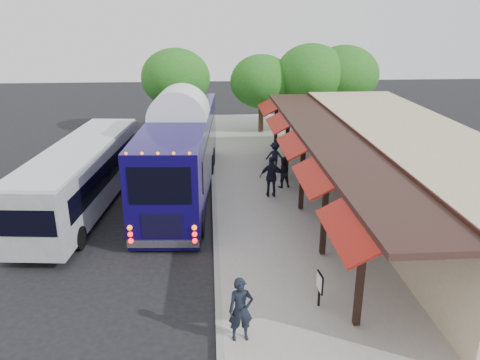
# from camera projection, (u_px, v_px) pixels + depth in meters

# --- Properties ---
(ground) EXTENTS (90.00, 90.00, 0.00)m
(ground) POSITION_uv_depth(u_px,v_px,m) (215.00, 262.00, 16.38)
(ground) COLOR black
(ground) RESTS_ON ground
(sidewalk) EXTENTS (10.00, 40.00, 0.15)m
(sidewalk) POSITION_uv_depth(u_px,v_px,m) (328.00, 211.00, 20.42)
(sidewalk) COLOR #9E9B93
(sidewalk) RESTS_ON ground
(curb) EXTENTS (0.20, 40.00, 0.16)m
(curb) POSITION_uv_depth(u_px,v_px,m) (215.00, 214.00, 20.11)
(curb) COLOR gray
(curb) RESTS_ON ground
(station_shelter) EXTENTS (8.15, 20.00, 3.60)m
(station_shelter) POSITION_uv_depth(u_px,v_px,m) (408.00, 171.00, 20.03)
(station_shelter) COLOR tan
(station_shelter) RESTS_ON ground
(coach_bus) EXTENTS (3.44, 12.69, 4.02)m
(coach_bus) POSITION_uv_depth(u_px,v_px,m) (181.00, 149.00, 22.00)
(coach_bus) COLOR #100650
(coach_bus) RESTS_ON ground
(city_bus) EXTENTS (3.37, 10.95, 2.89)m
(city_bus) POSITION_uv_depth(u_px,v_px,m) (82.00, 174.00, 20.31)
(city_bus) COLOR gray
(city_bus) RESTS_ON ground
(ped_a) EXTENTS (0.69, 0.49, 1.78)m
(ped_a) POSITION_uv_depth(u_px,v_px,m) (241.00, 310.00, 12.04)
(ped_a) COLOR black
(ped_a) RESTS_ON sidewalk
(ped_b) EXTENTS (0.84, 0.71, 1.55)m
(ped_b) POSITION_uv_depth(u_px,v_px,m) (283.00, 172.00, 22.67)
(ped_b) COLOR black
(ped_b) RESTS_ON sidewalk
(ped_c) EXTENTS (1.14, 0.51, 1.92)m
(ped_c) POSITION_uv_depth(u_px,v_px,m) (272.00, 177.00, 21.49)
(ped_c) COLOR black
(ped_c) RESTS_ON sidewalk
(ped_d) EXTENTS (1.14, 0.88, 1.56)m
(ped_d) POSITION_uv_depth(u_px,v_px,m) (275.00, 156.00, 25.18)
(ped_d) COLOR black
(ped_d) RESTS_ON sidewalk
(sign_board) EXTENTS (0.10, 0.49, 1.08)m
(sign_board) POSITION_uv_depth(u_px,v_px,m) (320.00, 284.00, 13.45)
(sign_board) COLOR black
(sign_board) RESTS_ON sidewalk
(tree_left) EXTENTS (4.33, 4.33, 5.55)m
(tree_left) POSITION_uv_depth(u_px,v_px,m) (261.00, 82.00, 32.29)
(tree_left) COLOR #382314
(tree_left) RESTS_ON ground
(tree_mid) EXTENTS (4.90, 4.90, 6.28)m
(tree_mid) POSITION_uv_depth(u_px,v_px,m) (311.00, 75.00, 31.98)
(tree_mid) COLOR #382314
(tree_mid) RESTS_ON ground
(tree_right) EXTENTS (4.80, 4.80, 6.14)m
(tree_right) POSITION_uv_depth(u_px,v_px,m) (344.00, 75.00, 32.45)
(tree_right) COLOR #382314
(tree_right) RESTS_ON ground
(tree_far) EXTENTS (4.69, 4.69, 6.00)m
(tree_far) POSITION_uv_depth(u_px,v_px,m) (176.00, 78.00, 31.77)
(tree_far) COLOR #382314
(tree_far) RESTS_ON ground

